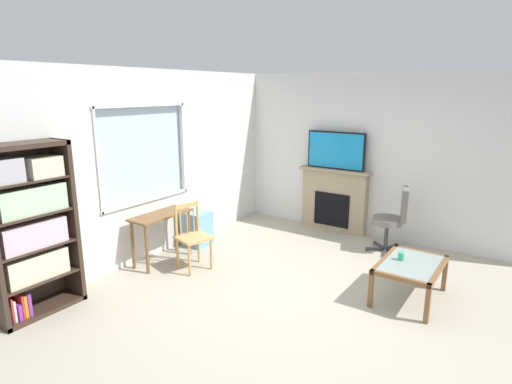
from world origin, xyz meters
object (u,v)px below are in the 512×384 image
wooden_chair (192,236)px  office_chair (394,216)px  bookshelf (29,226)px  fireplace (334,200)px  plastic_drawer_unit (197,228)px  sippy_cup (401,256)px  tv (336,150)px  coffee_table (411,268)px  desk_under_window (161,223)px

wooden_chair → office_chair: office_chair is taller
bookshelf → fireplace: size_ratio=1.50×
plastic_drawer_unit → sippy_cup: 3.14m
wooden_chair → plastic_drawer_unit: (0.70, 0.57, -0.19)m
tv → sippy_cup: 2.58m
bookshelf → plastic_drawer_unit: bookshelf is taller
tv → coffee_table: bearing=-135.1°
office_chair → tv: bearing=70.4°
plastic_drawer_unit → office_chair: bearing=-61.0°
plastic_drawer_unit → fireplace: fireplace is taller
desk_under_window → bookshelf: bearing=176.5°
plastic_drawer_unit → coffee_table: 3.26m
tv → sippy_cup: (-1.76, -1.65, -0.91)m
tv → sippy_cup: tv is taller
wooden_chair → tv: tv is taller
wooden_chair → coffee_table: bearing=-73.6°
bookshelf → fireplace: bookshelf is taller
wooden_chair → plastic_drawer_unit: wooden_chair is taller
wooden_chair → plastic_drawer_unit: bearing=38.8°
wooden_chair → sippy_cup: bearing=-72.4°
bookshelf → coffee_table: size_ratio=1.98×
plastic_drawer_unit → coffee_table: plastic_drawer_unit is taller
desk_under_window → fireplace: size_ratio=0.73×
office_chair → wooden_chair: bearing=136.2°
bookshelf → tv: size_ratio=1.85×
tv → sippy_cup: size_ratio=11.26×
desk_under_window → wooden_chair: size_ratio=1.01×
fireplace → tv: tv is taller
bookshelf → fireplace: (4.42, -1.54, -0.44)m
bookshelf → desk_under_window: 1.80m
office_chair → coffee_table: office_chair is taller
desk_under_window → tv: (2.65, -1.43, 0.83)m
bookshelf → fireplace: 4.70m
plastic_drawer_unit → wooden_chair: bearing=-141.2°
plastic_drawer_unit → sippy_cup: size_ratio=5.99×
bookshelf → tv: 4.68m
fireplace → coffee_table: (-1.80, -1.77, -0.16)m
desk_under_window → sippy_cup: desk_under_window is taller
fireplace → plastic_drawer_unit: bearing=142.0°
desk_under_window → wooden_chair: wooden_chair is taller
desk_under_window → wooden_chair: 0.53m
wooden_chair → plastic_drawer_unit: 0.92m
office_chair → fireplace: bearing=69.6°
wooden_chair → tv: (2.58, -0.91, 0.94)m
sippy_cup → fireplace: bearing=42.8°
fireplace → office_chair: fireplace is taller
desk_under_window → coffee_table: bearing=-74.9°
bookshelf → wooden_chair: (1.83, -0.62, -0.53)m
desk_under_window → wooden_chair: bearing=-81.7°
wooden_chair → plastic_drawer_unit: size_ratio=1.67×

